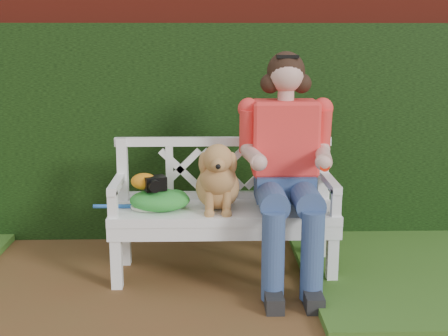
{
  "coord_description": "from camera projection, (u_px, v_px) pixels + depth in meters",
  "views": [
    {
      "loc": [
        0.46,
        -3.02,
        1.61
      ],
      "look_at": [
        0.56,
        0.84,
        0.75
      ],
      "focal_mm": 48.0,
      "sensor_mm": 36.0,
      "label": 1
    }
  ],
  "objects": [
    {
      "name": "garden_bench",
      "position": [
        224.0,
        241.0,
        4.07
      ],
      "size": [
        1.64,
        0.78,
        0.48
      ],
      "primitive_type": null,
      "rotation": [
        0.0,
        0.0,
        -0.11
      ],
      "color": "white",
      "rests_on": "ground"
    },
    {
      "name": "baseball_glove",
      "position": [
        144.0,
        181.0,
        3.94
      ],
      "size": [
        0.2,
        0.18,
        0.11
      ],
      "primitive_type": "ellipsoid",
      "rotation": [
        0.0,
        0.0,
        0.33
      ],
      "color": "#C77411",
      "rests_on": "green_bag"
    },
    {
      "name": "ground",
      "position": [
        126.0,
        335.0,
        3.29
      ],
      "size": [
        60.0,
        60.0,
        0.0
      ],
      "primitive_type": "plane",
      "color": "brown"
    },
    {
      "name": "seated_woman",
      "position": [
        285.0,
        166.0,
        3.95
      ],
      "size": [
        0.76,
        0.94,
        1.54
      ],
      "primitive_type": null,
      "rotation": [
        0.0,
        0.0,
        -0.13
      ],
      "color": "red",
      "rests_on": "ground"
    },
    {
      "name": "green_bag",
      "position": [
        160.0,
        199.0,
        3.95
      ],
      "size": [
        0.42,
        0.33,
        0.14
      ],
      "primitive_type": null,
      "rotation": [
        0.0,
        0.0,
        0.07
      ],
      "color": "#249025",
      "rests_on": "garden_bench"
    },
    {
      "name": "camera_item",
      "position": [
        155.0,
        183.0,
        3.92
      ],
      "size": [
        0.17,
        0.15,
        0.09
      ],
      "primitive_type": "cube",
      "rotation": [
        0.0,
        0.0,
        0.38
      ],
      "color": "black",
      "rests_on": "green_bag"
    },
    {
      "name": "ivy_hedge",
      "position": [
        150.0,
        133.0,
        4.74
      ],
      "size": [
        10.0,
        0.18,
        1.7
      ],
      "primitive_type": "cube",
      "color": "#1F4412",
      "rests_on": "ground"
    },
    {
      "name": "dog",
      "position": [
        218.0,
        175.0,
        3.91
      ],
      "size": [
        0.41,
        0.49,
        0.47
      ],
      "primitive_type": null,
      "rotation": [
        0.0,
        0.0,
        0.26
      ],
      "color": "#9E6D22",
      "rests_on": "garden_bench"
    },
    {
      "name": "brick_wall",
      "position": [
        152.0,
        99.0,
        4.9
      ],
      "size": [
        10.0,
        0.3,
        2.2
      ],
      "primitive_type": "cube",
      "color": "maroon",
      "rests_on": "ground"
    },
    {
      "name": "tennis_racket",
      "position": [
        149.0,
        206.0,
        4.0
      ],
      "size": [
        0.58,
        0.25,
        0.03
      ],
      "primitive_type": null,
      "rotation": [
        0.0,
        0.0,
        -0.02
      ],
      "color": "silver",
      "rests_on": "garden_bench"
    }
  ]
}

